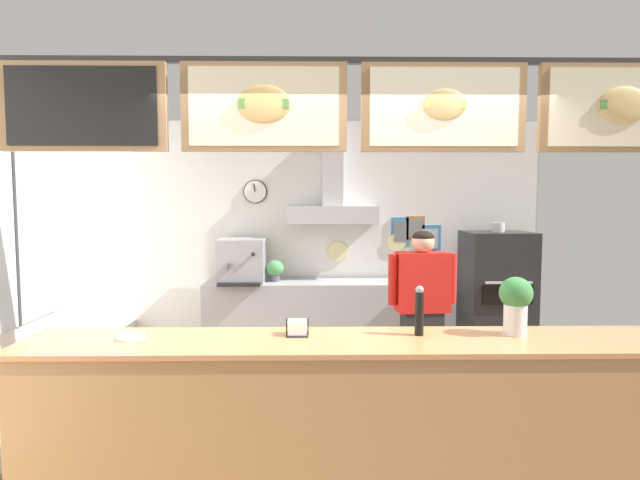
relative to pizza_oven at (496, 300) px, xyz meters
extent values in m
plane|color=brown|center=(-1.77, -2.18, -0.76)|extent=(6.66, 6.66, 0.00)
cube|color=gray|center=(-1.77, 0.60, 0.64)|extent=(4.86, 0.12, 2.80)
cube|color=white|center=(-1.77, 0.53, 0.64)|extent=(4.82, 0.01, 2.76)
cylinder|color=black|center=(-2.70, 0.52, 1.20)|extent=(0.28, 0.02, 0.28)
cylinder|color=white|center=(-2.70, 0.51, 1.20)|extent=(0.26, 0.01, 0.26)
cube|color=black|center=(-2.71, 0.50, 1.24)|extent=(0.03, 0.01, 0.10)
cylinder|color=white|center=(-2.52, 0.52, 0.43)|extent=(0.28, 0.02, 0.28)
cylinder|color=beige|center=(-1.73, 0.52, 0.48)|extent=(0.25, 0.02, 0.25)
cylinder|color=beige|center=(-1.02, 0.52, 0.59)|extent=(0.22, 0.02, 0.22)
cube|color=teal|center=(-0.98, 0.52, 0.72)|extent=(0.21, 0.02, 0.34)
cube|color=slate|center=(-0.98, 0.51, 0.72)|extent=(0.15, 0.01, 0.24)
cube|color=#997047|center=(-0.80, 0.52, 0.77)|extent=(0.22, 0.02, 0.28)
cube|color=slate|center=(-0.80, 0.51, 0.77)|extent=(0.16, 0.01, 0.20)
cube|color=teal|center=(-0.63, 0.52, 0.64)|extent=(0.27, 0.02, 0.33)
cube|color=#B2B2B2|center=(-0.63, 0.51, 0.64)|extent=(0.19, 0.01, 0.24)
cube|color=#B7BABF|center=(-1.79, 0.37, 0.93)|extent=(1.04, 0.34, 0.20)
cube|color=#B7BABF|center=(-1.79, 0.42, 1.51)|extent=(0.24, 0.24, 0.96)
cube|color=#2D2D2D|center=(-1.77, -2.29, 1.96)|extent=(4.45, 0.04, 0.04)
cube|color=#9E754C|center=(-3.43, -2.32, 1.67)|extent=(1.02, 0.05, 0.54)
cube|color=black|center=(-3.43, -2.34, 1.67)|extent=(0.92, 0.01, 0.48)
cube|color=#9E754C|center=(-2.32, -2.32, 1.67)|extent=(1.02, 0.05, 0.54)
cube|color=beige|center=(-2.32, -2.34, 1.67)|extent=(0.92, 0.01, 0.48)
ellipsoid|color=#DBAD60|center=(-2.32, -2.36, 1.68)|extent=(0.33, 0.04, 0.23)
cube|color=#51843D|center=(-2.32, -2.36, 1.68)|extent=(0.31, 0.01, 0.06)
cube|color=#9E754C|center=(-1.21, -2.32, 1.67)|extent=(1.02, 0.05, 0.54)
cube|color=#F2E5C6|center=(-1.21, -2.34, 1.67)|extent=(0.92, 0.01, 0.48)
ellipsoid|color=#E5BC70|center=(-1.21, -2.36, 1.68)|extent=(0.27, 0.04, 0.19)
cube|color=#E5C666|center=(-1.21, -2.36, 1.68)|extent=(0.26, 0.01, 0.05)
cube|color=#9E754C|center=(-0.10, -2.32, 1.67)|extent=(1.02, 0.05, 0.54)
cube|color=beige|center=(-0.10, -2.34, 1.67)|extent=(0.92, 0.01, 0.48)
ellipsoid|color=#E5BC70|center=(-0.10, -2.36, 1.68)|extent=(0.32, 0.04, 0.22)
cube|color=#51843D|center=(-0.10, -2.36, 1.68)|extent=(0.30, 0.01, 0.06)
cube|color=silver|center=(-4.13, -1.90, 0.82)|extent=(0.02, 1.15, 1.25)
cube|color=#333333|center=(-4.12, -1.90, 0.82)|extent=(0.02, 0.03, 1.25)
cube|color=#B77F4C|center=(-1.77, -2.61, -0.25)|extent=(3.82, 0.57, 1.01)
cube|color=#CF8550|center=(-1.77, -2.61, 0.27)|extent=(3.90, 0.60, 0.03)
cube|color=#A3A5AD|center=(-1.96, 0.20, -0.29)|extent=(2.55, 0.53, 0.93)
cube|color=gray|center=(-1.96, 0.20, -0.59)|extent=(2.42, 0.49, 0.02)
cube|color=#232326|center=(0.00, 0.00, 0.00)|extent=(0.70, 0.63, 1.51)
cube|color=black|center=(0.00, -0.33, 0.12)|extent=(0.52, 0.02, 0.20)
cube|color=silver|center=(0.00, -0.35, 0.25)|extent=(0.49, 0.02, 0.02)
cylinder|color=silver|center=(0.00, 0.00, 0.80)|extent=(0.14, 0.14, 0.10)
cube|color=#232328|center=(-1.06, -1.11, -0.32)|extent=(0.36, 0.23, 0.88)
cube|color=red|center=(-1.06, -1.11, 0.38)|extent=(0.47, 0.26, 0.52)
cylinder|color=red|center=(-0.79, -1.08, 0.41)|extent=(0.08, 0.08, 0.44)
cylinder|color=red|center=(-1.33, -1.13, 0.41)|extent=(0.08, 0.08, 0.44)
sphere|color=#D8AD8E|center=(-1.06, -1.11, 0.73)|extent=(0.20, 0.20, 0.20)
ellipsoid|color=black|center=(-1.06, -1.11, 0.78)|extent=(0.19, 0.19, 0.11)
cube|color=#A3A5AD|center=(-2.81, 0.18, 0.42)|extent=(0.51, 0.48, 0.49)
cylinder|color=#4C4C51|center=(-2.91, -0.09, 0.40)|extent=(0.06, 0.06, 0.06)
cube|color=black|center=(-2.81, -0.10, 0.20)|extent=(0.46, 0.10, 0.04)
sphere|color=black|center=(-2.66, -0.08, 0.52)|extent=(0.04, 0.04, 0.04)
cylinder|color=#4C4C51|center=(-2.45, 0.22, 0.22)|extent=(0.11, 0.11, 0.08)
ellipsoid|color=#47894C|center=(-2.45, 0.22, 0.33)|extent=(0.20, 0.20, 0.18)
cylinder|color=#9E563D|center=(-0.90, 0.23, 0.22)|extent=(0.09, 0.09, 0.09)
ellipsoid|color=#387A3D|center=(-0.90, 0.23, 0.31)|extent=(0.12, 0.12, 0.11)
cylinder|color=silver|center=(-0.81, -2.52, 0.38)|extent=(0.14, 0.14, 0.19)
cylinder|color=gray|center=(-0.81, -2.52, 0.32)|extent=(0.13, 0.13, 0.06)
ellipsoid|color=#387A3D|center=(-0.81, -2.52, 0.54)|extent=(0.19, 0.19, 0.19)
cylinder|color=black|center=(-1.39, -2.53, 0.41)|extent=(0.05, 0.05, 0.26)
sphere|color=gray|center=(-1.39, -2.53, 0.56)|extent=(0.05, 0.05, 0.05)
cube|color=#262628|center=(-2.12, -2.51, 0.29)|extent=(0.13, 0.13, 0.01)
cylinder|color=#262628|center=(-2.18, -2.51, 0.33)|extent=(0.01, 0.01, 0.10)
cylinder|color=#262628|center=(-2.05, -2.51, 0.33)|extent=(0.01, 0.01, 0.10)
cube|color=white|center=(-2.12, -2.51, 0.33)|extent=(0.11, 0.11, 0.08)
cylinder|color=white|center=(-3.09, -2.57, 0.29)|extent=(0.17, 0.17, 0.01)
camera|label=1|loc=(-2.03, -5.53, 1.09)|focal=28.69mm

